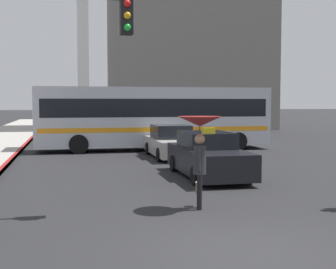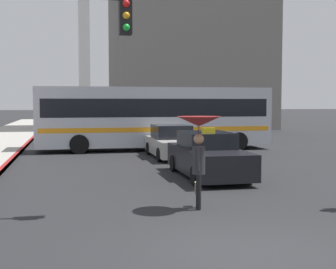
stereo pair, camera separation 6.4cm
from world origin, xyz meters
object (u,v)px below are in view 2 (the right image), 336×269
at_px(taxi, 208,156).
at_px(traffic_light, 24,51).
at_px(pedestrian_with_umbrella, 199,135).
at_px(sedan_red, 172,143).
at_px(city_bus, 154,115).

height_order(taxi, traffic_light, traffic_light).
bearing_deg(pedestrian_with_umbrella, sedan_red, 8.00).
bearing_deg(sedan_red, taxi, 89.80).
bearing_deg(pedestrian_with_umbrella, city_bus, 10.96).
bearing_deg(taxi, sedan_red, -90.20).
xyz_separation_m(sedan_red, city_bus, (-0.17, 3.52, 1.16)).
bearing_deg(city_bus, sedan_red, 2.43).
xyz_separation_m(pedestrian_with_umbrella, traffic_light, (-3.92, -0.04, 1.86)).
xyz_separation_m(city_bus, traffic_light, (-5.38, -13.86, 1.80)).
relative_size(pedestrian_with_umbrella, traffic_light, 0.43).
xyz_separation_m(taxi, city_bus, (-0.15, 9.27, 1.14)).
xyz_separation_m(city_bus, pedestrian_with_umbrella, (-1.46, -13.82, -0.07)).
relative_size(city_bus, pedestrian_with_umbrella, 5.56).
height_order(sedan_red, traffic_light, traffic_light).
bearing_deg(traffic_light, city_bus, 68.80).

